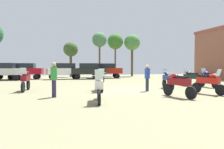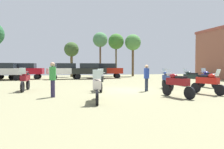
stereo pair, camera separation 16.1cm
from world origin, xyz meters
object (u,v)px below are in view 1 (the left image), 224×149
object	(u,v)px
motorcycle_9	(168,79)
tree_1	(115,42)
tree_5	(132,43)
tree_6	(100,40)
car_6	(25,70)
person_2	(54,77)
car_1	(106,70)
car_5	(89,70)
car_3	(3,70)
motorcycle_7	(99,86)
car_2	(64,70)
motorcycle_8	(208,78)
motorcycle_4	(208,82)
person_1	(147,76)
motorcycle_1	(178,83)
tree_3	(71,50)
motorcycle_5	(100,80)
motorcycle_6	(26,80)
motorcycle_3	(191,78)

from	to	relation	value
motorcycle_9	tree_1	distance (m)	20.47
tree_5	tree_6	size ratio (longest dim) A/B	0.99
car_6	tree_6	size ratio (longest dim) A/B	0.66
person_2	car_6	bearing A→B (deg)	-16.94
car_1	tree_6	bearing A→B (deg)	3.70
tree_1	car_5	bearing A→B (deg)	-129.52
car_3	motorcycle_9	bearing A→B (deg)	-130.84
motorcycle_7	car_2	size ratio (longest dim) A/B	0.49
person_2	tree_1	xyz separation A→B (m)	(9.59, 21.94, 4.54)
car_2	car_6	world-z (taller)	same
motorcycle_8	tree_6	size ratio (longest dim) A/B	0.33
car_2	motorcycle_4	bearing A→B (deg)	-167.93
person_2	tree_5	xyz separation A→B (m)	(12.13, 20.91, 4.31)
car_6	tree_5	xyz separation A→B (m)	(15.74, 3.94, 4.21)
person_2	tree_6	world-z (taller)	tree_6
motorcycle_7	person_1	size ratio (longest dim) A/B	1.33
motorcycle_9	car_5	bearing A→B (deg)	114.94
tree_5	person_2	bearing A→B (deg)	-120.12
motorcycle_1	person_1	xyz separation A→B (m)	(-0.44, 2.87, 0.27)
motorcycle_1	car_2	bearing A→B (deg)	93.57
motorcycle_9	tree_6	distance (m)	19.04
motorcycle_8	tree_3	world-z (taller)	tree_3
car_1	tree_1	size ratio (longest dim) A/B	0.63
motorcycle_4	motorcycle_8	world-z (taller)	motorcycle_8
motorcycle_8	car_6	world-z (taller)	car_6
motorcycle_5	person_1	world-z (taller)	person_1
motorcycle_5	motorcycle_9	xyz separation A→B (m)	(4.96, 0.08, -0.00)
motorcycle_9	car_3	size ratio (longest dim) A/B	0.48
motorcycle_6	motorcycle_8	distance (m)	13.24
motorcycle_6	motorcycle_7	distance (m)	6.54
car_1	car_5	distance (m)	2.72
tree_3	tree_6	world-z (taller)	tree_6
motorcycle_7	motorcycle_4	bearing A→B (deg)	-161.50
motorcycle_5	car_5	world-z (taller)	car_5
motorcycle_5	person_1	size ratio (longest dim) A/B	1.28
motorcycle_1	car_3	bearing A→B (deg)	112.51
motorcycle_4	motorcycle_6	bearing A→B (deg)	-40.80
person_1	car_3	bearing A→B (deg)	86.67
car_5	person_2	xyz separation A→B (m)	(-4.24, -15.45, -0.10)
motorcycle_8	person_2	bearing A→B (deg)	-161.62
tree_3	person_1	bearing A→B (deg)	-80.47
motorcycle_9	person_1	bearing A→B (deg)	-144.96
motorcycle_5	tree_5	world-z (taller)	tree_5
motorcycle_4	tree_3	xyz separation A→B (m)	(-6.19, 22.59, 3.40)
car_1	motorcycle_6	bearing A→B (deg)	150.59
car_2	person_2	xyz separation A→B (m)	(-1.19, -15.72, -0.10)
car_2	tree_1	bearing A→B (deg)	-65.20
car_1	car_5	xyz separation A→B (m)	(-2.46, -1.15, 0.00)
motorcycle_3	motorcycle_4	distance (m)	4.79
car_5	person_1	bearing A→B (deg)	-164.02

